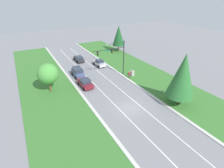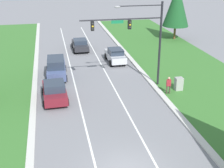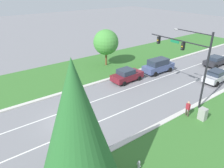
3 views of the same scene
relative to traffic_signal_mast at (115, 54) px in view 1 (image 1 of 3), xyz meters
The scene contains 18 objects.
ground_plane 13.89m from the traffic_signal_mast, 108.22° to the right, with size 160.00×160.00×0.00m, color slate.
curb_strip_right 13.37m from the traffic_signal_mast, 82.35° to the right, with size 0.50×90.00×0.15m.
curb_strip_left 16.41m from the traffic_signal_mast, 128.40° to the right, with size 0.50×90.00×0.15m.
grass_verge_right 14.96m from the traffic_signal_mast, 60.54° to the right, with size 10.00×90.00×0.08m.
grass_verge_left 19.97m from the traffic_signal_mast, 140.73° to the right, with size 10.00×90.00×0.08m.
lane_stripe_inner_left 14.51m from the traffic_signal_mast, 115.49° to the right, with size 0.14×81.00×0.01m.
lane_stripe_inner_right 13.48m from the traffic_signal_mast, 100.29° to the right, with size 0.14×81.00×0.01m.
traffic_signal_mast is the anchor object (origin of this frame).
slate_blue_suv 9.57m from the traffic_signal_mast, 150.49° to the left, with size 2.19×4.98×2.06m.
charcoal_sedan 14.98m from the traffic_signal_mast, 106.10° to the left, with size 2.06×4.51×1.54m.
silver_sedan 8.93m from the traffic_signal_mast, 93.32° to the left, with size 2.00×4.42×1.71m.
burgundy_sedan 9.13m from the traffic_signal_mast, 169.25° to the right, with size 2.25×4.48×1.73m.
utility_cabinet 6.10m from the traffic_signal_mast, 25.61° to the right, with size 0.70×0.60×1.29m.
pedestrian 5.45m from the traffic_signal_mast, 45.56° to the right, with size 0.41×0.27×1.69m.
fire_hydrant 12.58m from the traffic_signal_mast, 68.16° to the right, with size 0.34×0.20×0.70m.
conifer_near_right_tree 15.45m from the traffic_signal_mast, 76.19° to the right, with size 4.53×4.53×8.99m.
oak_near_left_tree 14.52m from the traffic_signal_mast, behind, with size 3.87×3.87×5.70m.
conifer_far_right_tree 19.84m from the traffic_signal_mast, 57.56° to the left, with size 3.84×3.84×8.20m.
Camera 1 is at (-14.12, -19.53, 16.76)m, focal length 28.00 mm.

